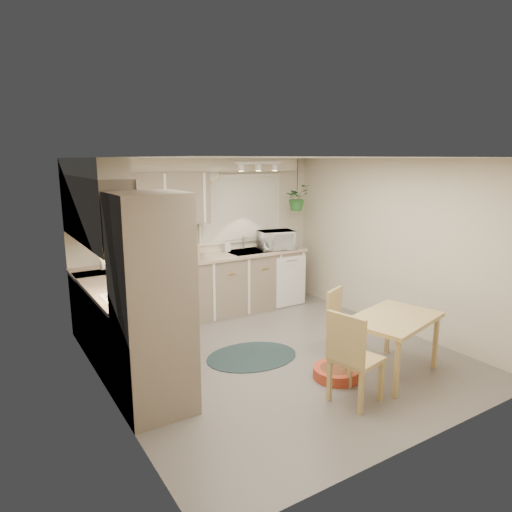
% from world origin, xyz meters
% --- Properties ---
extents(floor, '(4.20, 4.20, 0.00)m').
position_xyz_m(floor, '(0.00, 0.00, 0.00)').
color(floor, '#615B55').
rests_on(floor, ground).
extents(ceiling, '(4.20, 4.20, 0.00)m').
position_xyz_m(ceiling, '(0.00, 0.00, 2.40)').
color(ceiling, silver).
rests_on(ceiling, wall_back).
extents(wall_back, '(4.00, 0.04, 2.40)m').
position_xyz_m(wall_back, '(0.00, 2.10, 1.20)').
color(wall_back, beige).
rests_on(wall_back, floor).
extents(wall_front, '(4.00, 0.04, 2.40)m').
position_xyz_m(wall_front, '(0.00, -2.10, 1.20)').
color(wall_front, beige).
rests_on(wall_front, floor).
extents(wall_left, '(0.04, 4.20, 2.40)m').
position_xyz_m(wall_left, '(-2.00, 0.00, 1.20)').
color(wall_left, beige).
rests_on(wall_left, floor).
extents(wall_right, '(0.04, 4.20, 2.40)m').
position_xyz_m(wall_right, '(2.00, 0.00, 1.20)').
color(wall_right, beige).
rests_on(wall_right, floor).
extents(base_cab_left, '(0.60, 1.85, 0.90)m').
position_xyz_m(base_cab_left, '(-1.70, 0.88, 0.45)').
color(base_cab_left, gray).
rests_on(base_cab_left, floor).
extents(base_cab_back, '(3.60, 0.60, 0.90)m').
position_xyz_m(base_cab_back, '(-0.20, 1.80, 0.45)').
color(base_cab_back, gray).
rests_on(base_cab_back, floor).
extents(counter_left, '(0.64, 1.89, 0.04)m').
position_xyz_m(counter_left, '(-1.69, 0.88, 0.92)').
color(counter_left, '#CBAE94').
rests_on(counter_left, base_cab_left).
extents(counter_back, '(3.64, 0.64, 0.04)m').
position_xyz_m(counter_back, '(-0.20, 1.79, 0.92)').
color(counter_back, '#CBAE94').
rests_on(counter_back, base_cab_back).
extents(oven_stack, '(0.65, 0.65, 2.10)m').
position_xyz_m(oven_stack, '(-1.68, -0.38, 1.05)').
color(oven_stack, gray).
rests_on(oven_stack, floor).
extents(wall_oven_face, '(0.02, 0.56, 0.58)m').
position_xyz_m(wall_oven_face, '(-1.35, -0.38, 1.05)').
color(wall_oven_face, silver).
rests_on(wall_oven_face, oven_stack).
extents(upper_cab_left, '(0.35, 2.00, 0.75)m').
position_xyz_m(upper_cab_left, '(-1.82, 1.00, 1.83)').
color(upper_cab_left, gray).
rests_on(upper_cab_left, wall_left).
extents(upper_cab_back, '(2.00, 0.35, 0.75)m').
position_xyz_m(upper_cab_back, '(-1.00, 1.93, 1.83)').
color(upper_cab_back, gray).
rests_on(upper_cab_back, wall_back).
extents(soffit_left, '(0.30, 2.00, 0.20)m').
position_xyz_m(soffit_left, '(-1.85, 1.00, 2.30)').
color(soffit_left, beige).
rests_on(soffit_left, wall_left).
extents(soffit_back, '(3.60, 0.30, 0.20)m').
position_xyz_m(soffit_back, '(-0.20, 1.95, 2.30)').
color(soffit_back, beige).
rests_on(soffit_back, wall_back).
extents(cooktop, '(0.52, 0.58, 0.02)m').
position_xyz_m(cooktop, '(-1.68, 0.30, 0.94)').
color(cooktop, silver).
rests_on(cooktop, counter_left).
extents(range_hood, '(0.40, 0.60, 0.14)m').
position_xyz_m(range_hood, '(-1.70, 0.30, 1.40)').
color(range_hood, silver).
rests_on(range_hood, upper_cab_left).
extents(window_blinds, '(1.40, 0.02, 1.00)m').
position_xyz_m(window_blinds, '(0.70, 2.07, 1.60)').
color(window_blinds, silver).
rests_on(window_blinds, wall_back).
extents(window_frame, '(1.50, 0.02, 1.10)m').
position_xyz_m(window_frame, '(0.70, 2.08, 1.60)').
color(window_frame, beige).
rests_on(window_frame, wall_back).
extents(sink, '(0.70, 0.48, 0.10)m').
position_xyz_m(sink, '(0.70, 1.80, 0.90)').
color(sink, '#9DA0A4').
rests_on(sink, counter_back).
extents(dishwasher_front, '(0.58, 0.02, 0.83)m').
position_xyz_m(dishwasher_front, '(1.30, 1.49, 0.42)').
color(dishwasher_front, silver).
rests_on(dishwasher_front, base_cab_back).
extents(track_light_bar, '(0.80, 0.04, 0.04)m').
position_xyz_m(track_light_bar, '(0.70, 1.55, 2.33)').
color(track_light_bar, silver).
rests_on(track_light_bar, ceiling).
extents(wall_clock, '(0.30, 0.03, 0.30)m').
position_xyz_m(wall_clock, '(0.15, 2.07, 2.18)').
color(wall_clock, gold).
rests_on(wall_clock, wall_back).
extents(dining_table, '(1.22, 0.96, 0.68)m').
position_xyz_m(dining_table, '(0.84, -1.06, 0.34)').
color(dining_table, tan).
rests_on(dining_table, floor).
extents(chair_left, '(0.53, 0.53, 0.95)m').
position_xyz_m(chair_left, '(0.07, -1.28, 0.48)').
color(chair_left, tan).
rests_on(chair_left, floor).
extents(chair_back, '(0.51, 0.51, 0.83)m').
position_xyz_m(chair_back, '(0.72, -0.45, 0.42)').
color(chair_back, tan).
rests_on(chair_back, floor).
extents(braided_rug, '(1.25, 1.01, 0.01)m').
position_xyz_m(braided_rug, '(-0.27, 0.15, 0.01)').
color(braided_rug, black).
rests_on(braided_rug, floor).
extents(pet_bed, '(0.56, 0.56, 0.12)m').
position_xyz_m(pet_bed, '(0.24, -0.82, 0.06)').
color(pet_bed, '#B53A24').
rests_on(pet_bed, floor).
extents(microwave, '(0.61, 0.42, 0.38)m').
position_xyz_m(microwave, '(1.14, 1.70, 1.13)').
color(microwave, silver).
rests_on(microwave, counter_back).
extents(soap_bottle, '(0.09, 0.20, 0.09)m').
position_xyz_m(soap_bottle, '(0.37, 1.95, 0.99)').
color(soap_bottle, silver).
rests_on(soap_bottle, counter_back).
extents(hanging_plant, '(0.44, 0.48, 0.34)m').
position_xyz_m(hanging_plant, '(1.55, 1.70, 1.72)').
color(hanging_plant, '#255E25').
rests_on(hanging_plant, ceiling).
extents(coffee_maker, '(0.19, 0.23, 0.31)m').
position_xyz_m(coffee_maker, '(-1.02, 1.80, 1.09)').
color(coffee_maker, black).
rests_on(coffee_maker, counter_back).
extents(toaster, '(0.28, 0.19, 0.16)m').
position_xyz_m(toaster, '(-0.53, 1.82, 1.02)').
color(toaster, '#9DA0A4').
rests_on(toaster, counter_back).
extents(knife_block, '(0.09, 0.09, 0.21)m').
position_xyz_m(knife_block, '(-0.22, 1.85, 1.04)').
color(knife_block, tan).
rests_on(knife_block, counter_back).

